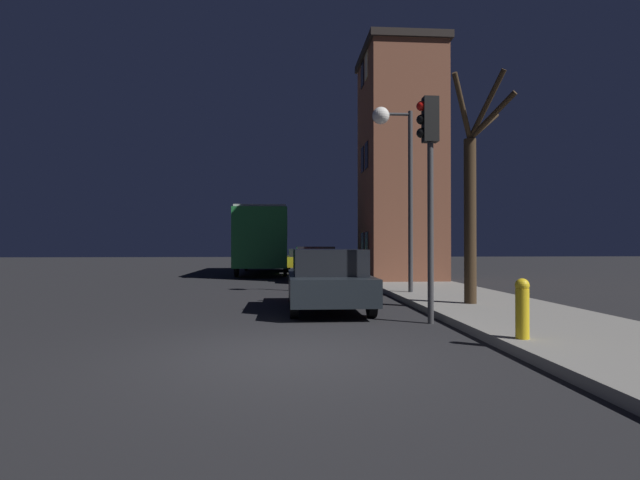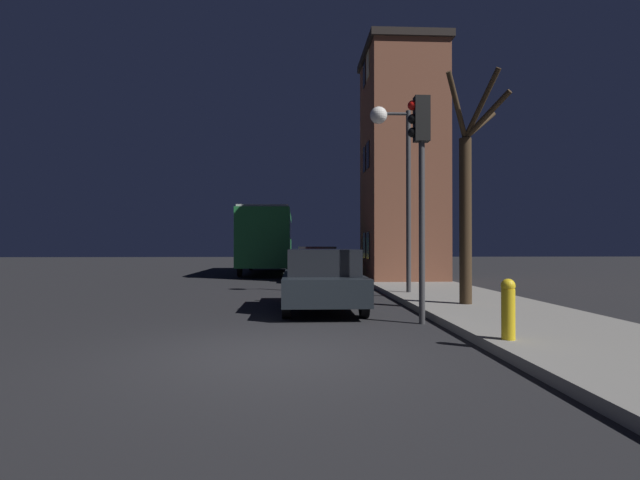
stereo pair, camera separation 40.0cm
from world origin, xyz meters
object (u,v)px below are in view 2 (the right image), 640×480
Objects in this scene: car_near_lane at (322,279)px; car_mid_lane at (316,263)px; fire_hydrant at (508,308)px; bus at (268,236)px; traffic_light at (420,161)px; bare_tree at (468,198)px; streetlamp at (392,152)px; car_far_lane at (307,259)px.

car_mid_lane reaches higher than car_near_lane.
fire_hydrant is (2.25, -14.57, -0.15)m from car_mid_lane.
bus is 21.29m from fire_hydrant.
traffic_light is 3.83m from car_near_lane.
traffic_light is 2.61m from bare_tree.
car_near_lane is at bearing 117.91° from fire_hydrant.
fire_hydrant is at bearing -81.24° from car_mid_lane.
bus is at bearing 109.25° from bare_tree.
bare_tree is 1.23× the size of car_near_lane.
car_far_lane is (-2.18, 15.49, -3.66)m from streetlamp.
bus is 16.16m from car_near_lane.
bus is at bearing 102.48° from traffic_light.
car_mid_lane is 4.46× the size of fire_hydrant.
bus is 2.41× the size of car_mid_lane.
car_mid_lane is at bearing 98.76° from fire_hydrant.
bare_tree is 1.31× the size of car_far_lane.
traffic_light reaches higher than car_mid_lane.
streetlamp is 8.39m from fire_hydrant.
fire_hydrant is at bearing -74.54° from traffic_light.
car_far_lane is at bearing 96.11° from fire_hydrant.
bus reaches higher than car_far_lane.
fire_hydrant is at bearing -83.89° from car_far_lane.
traffic_light reaches higher than car_far_lane.
car_mid_lane is (-1.96, 7.06, -3.59)m from streetlamp.
traffic_light reaches higher than fire_hydrant.
traffic_light is 1.02× the size of car_near_lane.
streetlamp is 8.16m from car_mid_lane.
traffic_light is at bearing 105.46° from fire_hydrant.
traffic_light is 0.46× the size of bus.
car_near_lane is at bearing 174.91° from bare_tree.
car_near_lane is (-3.48, 0.31, -1.95)m from bare_tree.
traffic_light is 18.69m from bus.
traffic_light is at bearing -85.06° from car_far_lane.
bare_tree is at bearing -72.45° from car_mid_lane.
car_far_lane is (-1.77, 20.50, -2.52)m from traffic_light.
fire_hydrant is (4.72, -20.71, -1.45)m from bus.
fire_hydrant is at bearing -77.16° from bus.
streetlamp is 5.07m from car_near_lane.
bus is 10.77× the size of fire_hydrant.
bus is 2.20× the size of car_near_lane.
traffic_light reaches higher than bus.
fire_hydrant is (2.46, -22.99, -0.08)m from car_far_lane.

